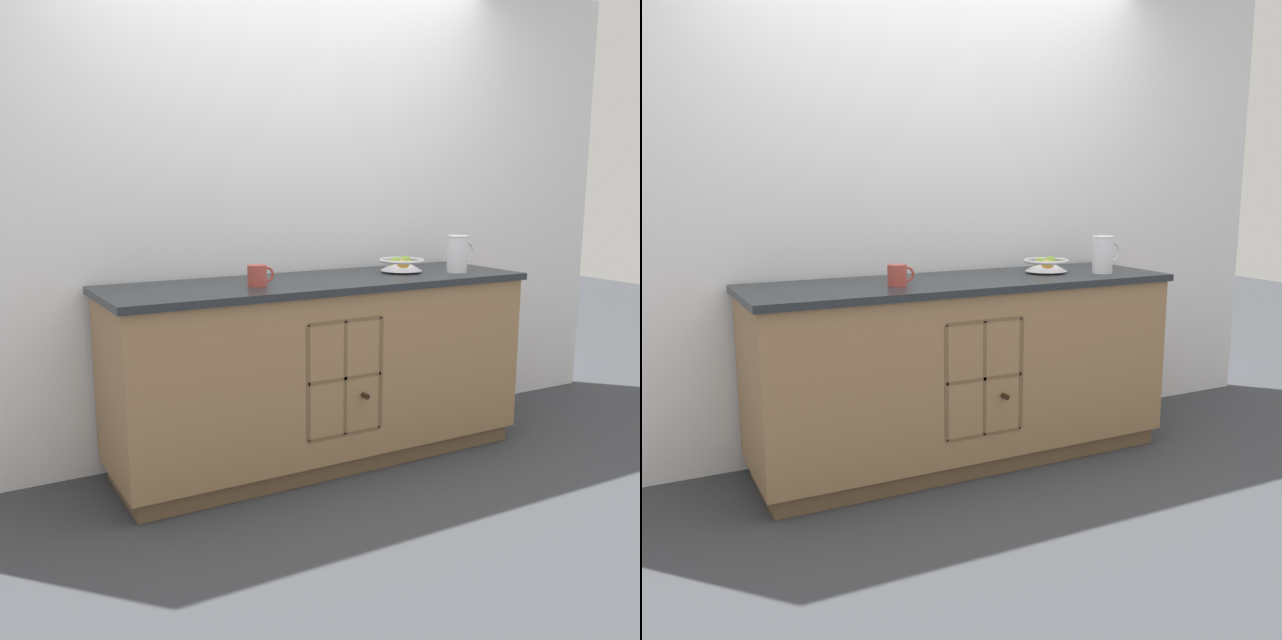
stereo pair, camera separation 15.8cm
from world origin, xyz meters
The scene contains 6 objects.
ground_plane centered at (0.00, 0.00, 0.00)m, with size 14.00×14.00×0.00m, color #383A3F.
back_wall centered at (0.00, 0.37, 1.27)m, with size 4.51×0.06×2.55m, color white.
kitchen_island centered at (0.00, 0.00, 0.47)m, with size 2.15×0.67×0.93m.
fruit_bowl centered at (0.51, 0.03, 0.98)m, with size 0.24×0.24×0.08m.
white_pitcher centered at (0.77, -0.12, 1.04)m, with size 0.17×0.11×0.20m.
ceramic_mug centered at (-0.37, -0.07, 0.98)m, with size 0.13×0.09×0.10m.
Camera 1 is at (-1.71, -3.05, 1.41)m, focal length 40.00 mm.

